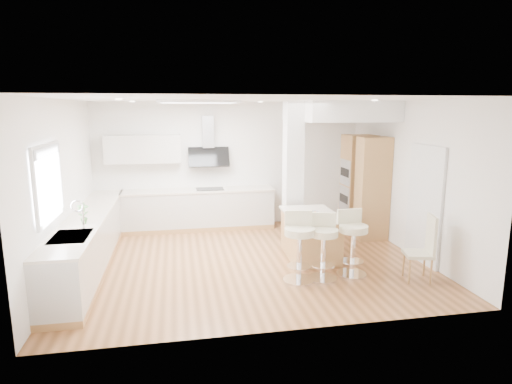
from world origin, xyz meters
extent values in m
plane|color=#A66B3D|center=(0.00, 0.00, 0.00)|extent=(6.00, 6.00, 0.00)
cube|color=white|center=(0.00, 0.00, 0.00)|extent=(6.00, 5.00, 0.02)
cube|color=white|center=(0.00, 2.50, 1.40)|extent=(6.00, 0.04, 2.80)
cube|color=white|center=(-3.00, 0.00, 1.40)|extent=(0.04, 5.00, 2.80)
cube|color=white|center=(3.00, 0.00, 1.40)|extent=(0.04, 5.00, 2.80)
cube|color=white|center=(-0.80, 0.60, 2.77)|extent=(1.40, 0.95, 0.05)
cube|color=white|center=(-0.80, 0.60, 2.76)|extent=(1.25, 0.80, 0.03)
cylinder|color=beige|center=(-2.00, 1.50, 2.78)|extent=(0.10, 0.10, 0.02)
cylinder|color=beige|center=(-2.00, -0.50, 2.78)|extent=(0.10, 0.10, 0.02)
cylinder|color=beige|center=(0.50, 1.50, 2.78)|extent=(0.10, 0.10, 0.02)
cylinder|color=beige|center=(2.00, 1.00, 2.78)|extent=(0.10, 0.10, 0.02)
cylinder|color=beige|center=(2.00, -0.50, 2.78)|extent=(0.10, 0.10, 0.02)
cube|color=white|center=(-2.96, -0.90, 1.65)|extent=(0.03, 1.15, 0.95)
cube|color=white|center=(-2.95, -0.90, 2.15)|extent=(0.04, 1.28, 0.06)
cube|color=white|center=(-2.95, -0.90, 1.15)|extent=(0.04, 1.28, 0.06)
cube|color=white|center=(-2.95, -1.51, 1.65)|extent=(0.04, 0.06, 0.95)
cube|color=white|center=(-2.95, -0.29, 1.65)|extent=(0.04, 0.06, 0.95)
cube|color=#B4B7BD|center=(-2.94, -0.90, 2.08)|extent=(0.03, 1.18, 0.14)
cube|color=#4B453B|center=(2.99, -0.60, 1.00)|extent=(0.02, 0.90, 2.00)
cube|color=white|center=(2.97, -0.60, 1.00)|extent=(0.05, 1.00, 2.10)
cube|color=tan|center=(-2.70, 0.25, 0.05)|extent=(0.60, 4.50, 0.10)
cube|color=beige|center=(-2.70, 0.25, 0.48)|extent=(0.60, 4.50, 0.76)
cube|color=#F3E5CE|center=(-2.70, 0.25, 0.88)|extent=(0.63, 4.50, 0.04)
cube|color=#A2A2A6|center=(-2.70, -1.00, 0.89)|extent=(0.50, 0.75, 0.02)
cube|color=#A2A2A6|center=(-2.70, -1.18, 0.84)|extent=(0.40, 0.34, 0.10)
cube|color=#A2A2A6|center=(-2.70, -0.82, 0.84)|extent=(0.40, 0.34, 0.10)
cylinder|color=white|center=(-2.58, -0.70, 1.08)|extent=(0.02, 0.02, 0.36)
torus|color=white|center=(-2.65, -0.70, 1.26)|extent=(0.18, 0.02, 0.18)
imported|color=#4A8141|center=(-2.65, -0.35, 1.06)|extent=(0.17, 0.12, 0.33)
cube|color=tan|center=(-0.75, 2.20, 0.05)|extent=(3.30, 0.60, 0.10)
cube|color=beige|center=(-0.75, 2.20, 0.48)|extent=(3.30, 0.60, 0.76)
cube|color=#F3E5CE|center=(-0.75, 2.20, 0.88)|extent=(3.33, 0.63, 0.04)
cube|color=black|center=(-0.50, 2.20, 0.91)|extent=(0.60, 0.40, 0.01)
cube|color=beige|center=(-1.90, 2.33, 1.80)|extent=(1.60, 0.34, 0.60)
cube|color=#A2A2A6|center=(-0.50, 2.40, 2.15)|extent=(0.25, 0.18, 0.70)
cube|color=black|center=(-0.50, 2.32, 1.60)|extent=(0.90, 0.26, 0.44)
cube|color=white|center=(1.05, 0.95, 1.40)|extent=(0.35, 0.35, 2.80)
cube|color=white|center=(2.10, 1.40, 2.60)|extent=(1.78, 2.20, 0.40)
cube|color=tan|center=(2.68, 1.50, 1.05)|extent=(0.62, 0.62, 2.10)
cube|color=tan|center=(2.68, 0.80, 1.05)|extent=(0.62, 0.40, 2.10)
cube|color=#A2A2A6|center=(2.37, 1.50, 1.30)|extent=(0.02, 0.55, 0.55)
cube|color=#A2A2A6|center=(2.37, 1.50, 0.72)|extent=(0.02, 0.55, 0.55)
cube|color=black|center=(2.36, 1.50, 1.30)|extent=(0.01, 0.45, 0.18)
cube|color=black|center=(2.36, 1.50, 0.72)|extent=(0.01, 0.45, 0.18)
cube|color=tan|center=(1.12, -0.02, 0.39)|extent=(0.87, 1.30, 0.78)
cube|color=#F3E5CE|center=(1.12, -0.02, 0.80)|extent=(0.94, 1.38, 0.04)
imported|color=gray|center=(1.12, -0.15, 0.85)|extent=(0.24, 0.24, 0.06)
sphere|color=orange|center=(1.15, -0.16, 0.85)|extent=(0.07, 0.07, 0.06)
sphere|color=orange|center=(1.08, -0.14, 0.85)|extent=(0.07, 0.07, 0.06)
sphere|color=olive|center=(1.11, -0.19, 0.85)|extent=(0.07, 0.07, 0.06)
cylinder|color=white|center=(0.61, -1.06, 0.02)|extent=(0.56, 0.56, 0.03)
cylinder|color=white|center=(0.61, -1.06, 0.39)|extent=(0.09, 0.09, 0.72)
cylinder|color=white|center=(0.61, -1.06, 0.25)|extent=(0.43, 0.43, 0.02)
cylinder|color=beige|center=(0.61, -1.06, 0.80)|extent=(0.53, 0.53, 0.11)
cube|color=beige|center=(0.64, -0.88, 0.97)|extent=(0.43, 0.12, 0.25)
cylinder|color=white|center=(1.00, -1.05, 0.02)|extent=(0.57, 0.57, 0.03)
cylinder|color=white|center=(1.00, -1.05, 0.37)|extent=(0.09, 0.09, 0.69)
cylinder|color=white|center=(1.00, -1.05, 0.23)|extent=(0.44, 0.44, 0.02)
cylinder|color=beige|center=(1.00, -1.05, 0.76)|extent=(0.54, 0.54, 0.11)
cube|color=beige|center=(1.04, -0.89, 0.92)|extent=(0.40, 0.15, 0.23)
cylinder|color=white|center=(1.52, -0.98, 0.02)|extent=(0.49, 0.49, 0.03)
cylinder|color=white|center=(1.52, -0.98, 0.38)|extent=(0.08, 0.08, 0.70)
cylinder|color=white|center=(1.52, -0.98, 0.24)|extent=(0.38, 0.38, 0.02)
cylinder|color=beige|center=(1.52, -0.98, 0.78)|extent=(0.46, 0.46, 0.11)
cube|color=beige|center=(1.52, -0.80, 0.94)|extent=(0.41, 0.06, 0.24)
cube|color=beige|center=(2.45, -1.35, 0.42)|extent=(0.49, 0.49, 0.05)
cube|color=beige|center=(2.62, -1.39, 0.72)|extent=(0.13, 0.38, 0.65)
cylinder|color=tan|center=(2.25, -1.47, 0.20)|extent=(0.04, 0.04, 0.40)
cylinder|color=tan|center=(2.33, -1.15, 0.20)|extent=(0.04, 0.04, 0.40)
cylinder|color=tan|center=(2.56, -1.55, 0.20)|extent=(0.04, 0.04, 0.40)
cylinder|color=tan|center=(2.64, -1.23, 0.20)|extent=(0.04, 0.04, 0.40)
camera|label=1|loc=(-1.21, -7.12, 2.65)|focal=30.00mm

